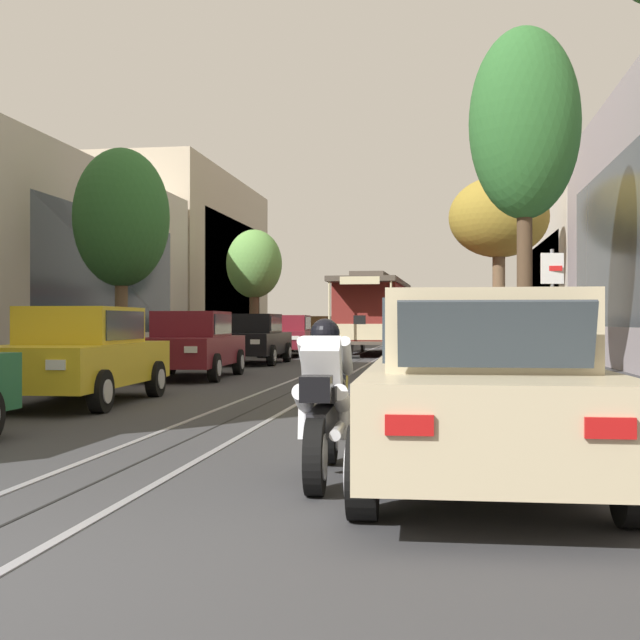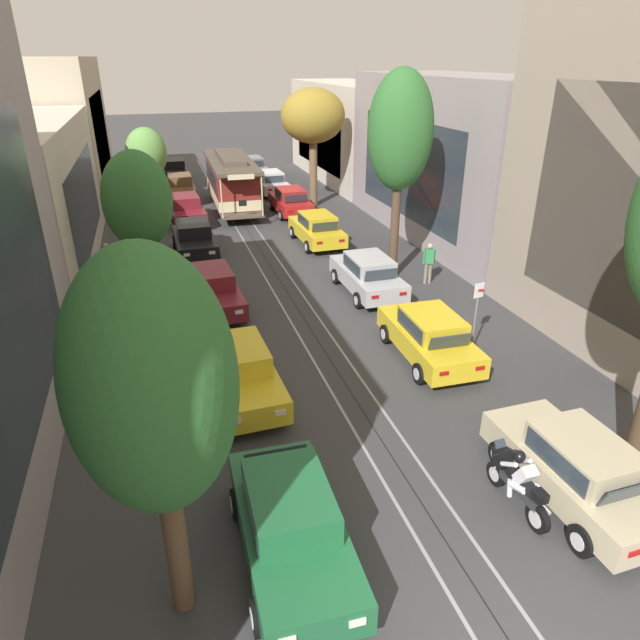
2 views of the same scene
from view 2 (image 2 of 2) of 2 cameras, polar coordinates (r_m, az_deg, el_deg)
The scene contains 29 objects.
ground_plane at distance 25.41m, azimuth -4.95°, elevation 5.30°, with size 160.00×160.00×0.00m, color #38383A.
trolley_track_rails at distance 28.01m, azimuth -6.16°, elevation 7.17°, with size 1.14×55.96×0.01m.
building_facade_left at distance 26.92m, azimuth -28.56°, elevation 13.23°, with size 5.18×47.66×10.30m.
building_facade_right at distance 28.57m, azimuth 15.96°, elevation 15.86°, with size 5.79×47.66×10.78m.
parked_car_green_near_left at distance 11.06m, azimuth -2.99°, elevation -20.13°, with size 2.06×4.39×1.58m.
parked_car_yellow_second_left at distance 15.61m, azimuth -8.21°, elevation -5.25°, with size 2.12×4.41×1.58m.
parked_car_maroon_mid_left at distance 21.21m, azimuth -10.98°, elevation 3.06°, with size 2.14×4.42×1.58m.
parked_car_black_fourth_left at distance 27.57m, azimuth -12.75°, elevation 8.13°, with size 2.03×4.37×1.58m.
parked_car_maroon_fifth_left at distance 33.29m, azimuth -13.56°, elevation 10.98°, with size 2.14×4.42×1.58m.
parked_car_brown_sixth_left at distance 39.41m, azimuth -14.10°, elevation 13.10°, with size 2.04×4.38×1.58m.
parked_car_black_far_left at distance 45.73m, azimuth -14.68°, elevation 14.66°, with size 2.05×4.38×1.58m.
parked_car_beige_near_right at distance 13.35m, azimuth 24.82°, elevation -13.62°, with size 2.08×4.40×1.58m.
parked_car_yellow_second_right at distance 17.69m, azimuth 11.14°, elevation -1.61°, with size 2.06×4.39×1.58m.
parked_car_silver_mid_right at distance 22.41m, azimuth 4.93°, elevation 4.67°, with size 2.04×4.38×1.58m.
parked_car_yellow_fourth_right at distance 28.54m, azimuth -0.33°, elevation 9.34°, with size 2.10×4.40×1.58m.
parked_car_red_fifth_right at distance 34.36m, azimuth -3.05°, elevation 12.07°, with size 2.04×4.38×1.58m.
parked_car_white_sixth_right at distance 39.91m, azimuth -5.14°, elevation 13.88°, with size 2.12×4.41×1.58m.
parked_car_grey_far_right at distance 46.00m, azimuth -6.98°, elevation 15.33°, with size 2.09×4.40×1.58m.
street_tree_kerb_left_near at distance 8.26m, azimuth -16.81°, elevation -6.50°, with size 2.45×2.67×6.60m.
street_tree_kerb_left_second at distance 21.46m, azimuth -18.21°, elevation 11.47°, with size 2.48×2.34×5.80m.
street_tree_kerb_left_mid at distance 34.57m, azimuth -17.37°, elevation 15.92°, with size 2.31×2.12×5.14m.
street_tree_kerb_right_second at distance 23.07m, azimuth 8.24°, elevation 18.45°, with size 2.63×2.32×8.39m.
street_tree_kerb_right_mid at distance 35.68m, azimuth -0.72°, elevation 20.07°, with size 3.94×3.23×7.08m.
cable_car_trolley at distance 36.15m, azimuth -9.07°, elevation 13.87°, with size 2.76×9.17×3.28m.
motorcycle_with_rider at distance 12.78m, azimuth 19.70°, elevation -15.41°, with size 0.56×1.99×1.37m.
pedestrian_on_left_pavement at distance 25.01m, azimuth -20.93°, elevation 5.73°, with size 0.55×0.25×1.73m.
pedestrian_on_right_pavement at distance 23.73m, azimuth 11.10°, elevation 5.96°, with size 0.55×0.29×1.74m.
fire_hydrant at distance 18.98m, azimuth 14.78°, elevation -1.33°, with size 0.40×0.22×0.84m.
street_sign_post at distance 18.10m, azimuth 15.76°, elevation 1.13°, with size 0.36×0.09×2.47m.
Camera 2 is at (-4.69, -4.23, 8.69)m, focal length 31.21 mm.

